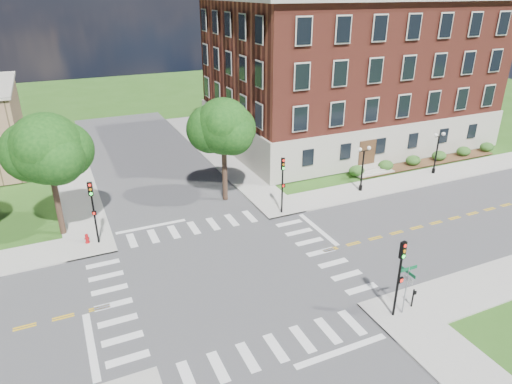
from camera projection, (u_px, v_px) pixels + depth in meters
name	position (u px, v px, depth m)	size (l,w,h in m)	color
ground	(227.00, 276.00, 29.83)	(160.00, 160.00, 0.00)	#295217
road_ew	(227.00, 276.00, 29.83)	(90.00, 12.00, 0.01)	#3D3D3F
road_ns	(227.00, 276.00, 29.83)	(12.00, 90.00, 0.01)	#3D3D3F
sidewalk_ne	(310.00, 165.00, 48.39)	(34.00, 34.00, 0.12)	#9E9B93
crosswalk_east	(321.00, 252.00, 32.54)	(2.20, 10.20, 0.02)	silver
stop_bar_east	(318.00, 229.00, 35.64)	(0.40, 5.50, 0.00)	silver
main_building	(348.00, 71.00, 53.77)	(30.60, 22.40, 16.50)	#AFA89A
shrub_row	(425.00, 164.00, 48.98)	(18.00, 2.00, 1.30)	#254E1A
tree_c	(47.00, 149.00, 32.13)	(5.14, 5.14, 9.34)	#302118
tree_d	(223.00, 127.00, 37.83)	(4.74, 4.74, 9.02)	#302118
traffic_signal_se	(400.00, 270.00, 24.84)	(0.36, 0.41, 4.80)	black
traffic_signal_ne	(283.00, 178.00, 36.84)	(0.38, 0.46, 4.80)	black
traffic_signal_nw	(93.00, 205.00, 32.31)	(0.38, 0.45, 4.80)	black
twin_lamp_west	(363.00, 166.00, 41.28)	(1.36, 0.36, 4.23)	black
twin_lamp_east	(437.00, 151.00, 45.24)	(1.36, 0.36, 4.23)	black
street_sign_pole	(407.00, 281.00, 25.38)	(1.10, 1.10, 3.10)	gray
push_button_post	(413.00, 297.00, 26.49)	(0.14, 0.21, 1.20)	black
fire_hydrant	(87.00, 239.00, 33.35)	(0.35, 0.35, 0.75)	#9F0C10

